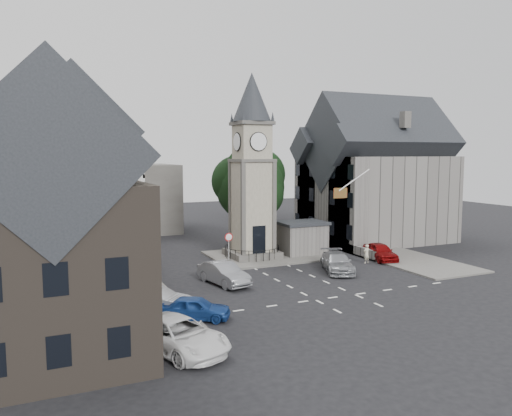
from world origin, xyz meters
name	(u,v)px	position (x,y,z in m)	size (l,w,h in m)	color
ground	(295,278)	(0.00, 0.00, 0.00)	(120.00, 120.00, 0.00)	black
pavement_west	(112,276)	(-12.50, 6.00, 0.07)	(6.00, 30.00, 0.14)	#595651
pavement_east	(363,247)	(12.00, 8.00, 0.07)	(6.00, 26.00, 0.14)	#595651
central_island	(267,256)	(1.50, 8.00, 0.08)	(10.00, 8.00, 0.16)	#595651
road_markings	(335,297)	(0.00, -5.50, 0.01)	(20.00, 8.00, 0.01)	silver
clock_tower	(252,167)	(0.00, 7.99, 8.12)	(4.86, 4.86, 16.25)	#4C4944
stone_shelter	(302,238)	(4.80, 7.50, 1.55)	(4.30, 3.30, 3.08)	#635F5B
town_tree	(250,177)	(2.00, 13.00, 6.97)	(7.20, 7.20, 10.80)	black
warning_sign_post	(229,243)	(-3.20, 5.43, 2.03)	(0.70, 0.19, 2.85)	black
terrace_pink	(59,184)	(-15.50, 16.00, 6.58)	(8.10, 7.60, 12.80)	tan
terrace_cream	(64,190)	(-15.50, 8.00, 6.58)	(8.10, 7.60, 12.80)	#F1E9CA
terrace_tudor	(72,205)	(-15.50, 0.00, 6.19)	(8.10, 7.60, 12.00)	silver
building_sw_stone	(51,244)	(-17.00, -9.00, 5.35)	(8.60, 7.60, 10.40)	#453B33
backdrop_west	(87,200)	(-12.00, 28.00, 4.00)	(20.00, 10.00, 8.00)	#4C4944
east_building	(375,182)	(15.59, 11.00, 6.26)	(14.40, 11.40, 12.60)	#635F5B
east_boundary_wall	(328,242)	(9.20, 10.00, 0.45)	(0.40, 16.00, 0.90)	#635F5B
flagpole	(354,180)	(8.00, 4.00, 7.00)	(3.68, 0.10, 2.74)	white
car_west_blue	(196,308)	(-9.59, -6.00, 0.67)	(1.57, 3.91, 1.33)	navy
car_west_silver	(154,300)	(-11.50, -3.95, 0.78)	(1.66, 4.75, 1.57)	#A8ABB0
car_west_grey	(124,266)	(-11.50, 6.17, 0.70)	(2.34, 5.07, 1.41)	#353437
car_island_silver	(224,273)	(-5.50, 0.50, 0.79)	(1.68, 4.81, 1.58)	gray
car_island_east	(337,262)	(4.06, 0.50, 0.74)	(2.07, 5.10, 1.48)	#95979C
car_east_red	(380,252)	(9.89, 2.58, 0.75)	(1.77, 4.40, 1.50)	#790607
van_sw_white	(178,335)	(-11.69, -10.00, 0.79)	(2.62, 5.68, 1.58)	white
pedestrian	(366,254)	(8.00, 2.00, 0.81)	(0.59, 0.39, 1.62)	beige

